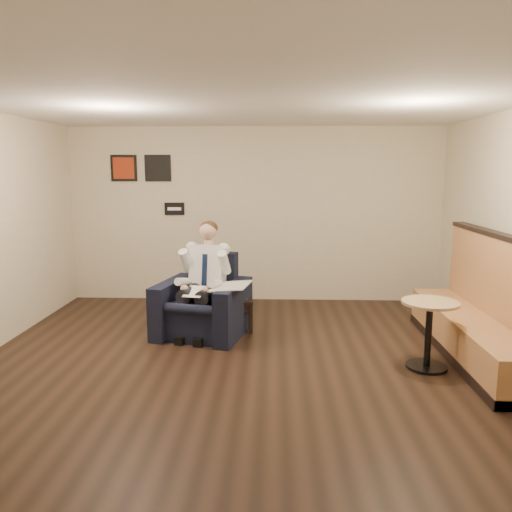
{
  "coord_description": "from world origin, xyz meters",
  "views": [
    {
      "loc": [
        0.31,
        -5.05,
        2.1
      ],
      "look_at": [
        0.09,
        1.2,
        1.04
      ],
      "focal_mm": 35.0,
      "sensor_mm": 36.0,
      "label": 1
    }
  ],
  "objects_px": {
    "green_folder": "(229,298)",
    "armchair": "(202,296)",
    "seated_man": "(198,284)",
    "coffee_mug": "(242,292)",
    "side_table": "(231,314)",
    "smartphone": "(233,295)",
    "banquette": "(475,297)",
    "cafe_table": "(428,335)"
  },
  "relations": [
    {
      "from": "green_folder",
      "to": "armchair",
      "type": "bearing_deg",
      "value": -150.05
    },
    {
      "from": "armchair",
      "to": "green_folder",
      "type": "relative_size",
      "value": 2.45
    },
    {
      "from": "seated_man",
      "to": "coffee_mug",
      "type": "bearing_deg",
      "value": 56.31
    },
    {
      "from": "side_table",
      "to": "coffee_mug",
      "type": "xyz_separation_m",
      "value": [
        0.14,
        0.15,
        0.26
      ]
    },
    {
      "from": "green_folder",
      "to": "coffee_mug",
      "type": "distance_m",
      "value": 0.24
    },
    {
      "from": "coffee_mug",
      "to": "side_table",
      "type": "bearing_deg",
      "value": -134.47
    },
    {
      "from": "smartphone",
      "to": "banquette",
      "type": "relative_size",
      "value": 0.05
    },
    {
      "from": "green_folder",
      "to": "banquette",
      "type": "relative_size",
      "value": 0.16
    },
    {
      "from": "smartphone",
      "to": "cafe_table",
      "type": "xyz_separation_m",
      "value": [
        2.22,
        -1.42,
        -0.06
      ]
    },
    {
      "from": "cafe_table",
      "to": "seated_man",
      "type": "bearing_deg",
      "value": 160.55
    },
    {
      "from": "green_folder",
      "to": "smartphone",
      "type": "relative_size",
      "value": 3.21
    },
    {
      "from": "side_table",
      "to": "armchair",
      "type": "bearing_deg",
      "value": -148.75
    },
    {
      "from": "green_folder",
      "to": "coffee_mug",
      "type": "bearing_deg",
      "value": 45.53
    },
    {
      "from": "coffee_mug",
      "to": "smartphone",
      "type": "xyz_separation_m",
      "value": [
        -0.13,
        0.01,
        -0.04
      ]
    },
    {
      "from": "smartphone",
      "to": "cafe_table",
      "type": "bearing_deg",
      "value": -34.5
    },
    {
      "from": "armchair",
      "to": "cafe_table",
      "type": "distance_m",
      "value": 2.79
    },
    {
      "from": "smartphone",
      "to": "cafe_table",
      "type": "distance_m",
      "value": 2.64
    },
    {
      "from": "armchair",
      "to": "smartphone",
      "type": "xyz_separation_m",
      "value": [
        0.36,
        0.37,
        -0.08
      ]
    },
    {
      "from": "side_table",
      "to": "green_folder",
      "type": "relative_size",
      "value": 1.22
    },
    {
      "from": "armchair",
      "to": "side_table",
      "type": "relative_size",
      "value": 2.01
    },
    {
      "from": "smartphone",
      "to": "armchair",
      "type": "bearing_deg",
      "value": -136.31
    },
    {
      "from": "smartphone",
      "to": "cafe_table",
      "type": "height_order",
      "value": "cafe_table"
    },
    {
      "from": "armchair",
      "to": "coffee_mug",
      "type": "height_order",
      "value": "armchair"
    },
    {
      "from": "seated_man",
      "to": "side_table",
      "type": "bearing_deg",
      "value": 55.29
    },
    {
      "from": "coffee_mug",
      "to": "green_folder",
      "type": "bearing_deg",
      "value": -134.47
    },
    {
      "from": "coffee_mug",
      "to": "cafe_table",
      "type": "relative_size",
      "value": 0.12
    },
    {
      "from": "seated_man",
      "to": "side_table",
      "type": "relative_size",
      "value": 2.66
    },
    {
      "from": "green_folder",
      "to": "side_table",
      "type": "bearing_deg",
      "value": 45.53
    },
    {
      "from": "seated_man",
      "to": "coffee_mug",
      "type": "xyz_separation_m",
      "value": [
        0.52,
        0.49,
        -0.22
      ]
    },
    {
      "from": "armchair",
      "to": "side_table",
      "type": "xyz_separation_m",
      "value": [
        0.35,
        0.21,
        -0.3
      ]
    },
    {
      "from": "seated_man",
      "to": "cafe_table",
      "type": "xyz_separation_m",
      "value": [
        2.61,
        -0.92,
        -0.33
      ]
    },
    {
      "from": "cafe_table",
      "to": "coffee_mug",
      "type": "bearing_deg",
      "value": 145.99
    },
    {
      "from": "side_table",
      "to": "coffee_mug",
      "type": "bearing_deg",
      "value": 45.53
    },
    {
      "from": "seated_man",
      "to": "banquette",
      "type": "bearing_deg",
      "value": 3.52
    },
    {
      "from": "seated_man",
      "to": "smartphone",
      "type": "height_order",
      "value": "seated_man"
    },
    {
      "from": "green_folder",
      "to": "smartphone",
      "type": "height_order",
      "value": "green_folder"
    },
    {
      "from": "green_folder",
      "to": "smartphone",
      "type": "bearing_deg",
      "value": 77.88
    },
    {
      "from": "seated_man",
      "to": "side_table",
      "type": "distance_m",
      "value": 0.7
    },
    {
      "from": "coffee_mug",
      "to": "smartphone",
      "type": "bearing_deg",
      "value": 174.74
    },
    {
      "from": "side_table",
      "to": "green_folder",
      "type": "distance_m",
      "value": 0.22
    },
    {
      "from": "coffee_mug",
      "to": "smartphone",
      "type": "height_order",
      "value": "coffee_mug"
    },
    {
      "from": "green_folder",
      "to": "cafe_table",
      "type": "distance_m",
      "value": 2.58
    }
  ]
}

